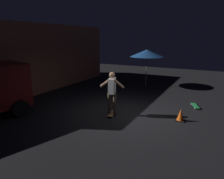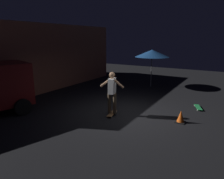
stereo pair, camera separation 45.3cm
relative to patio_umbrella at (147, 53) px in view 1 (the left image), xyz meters
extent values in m
plane|color=black|center=(-5.27, -1.09, -2.07)|extent=(28.00, 28.00, 0.00)
cube|color=#B76B4C|center=(-3.79, 6.71, -0.18)|extent=(11.07, 4.48, 3.78)
cylinder|color=black|center=(-7.51, 2.56, -1.74)|extent=(0.70, 0.41, 0.66)
cylinder|color=black|center=(-6.91, 4.44, -1.74)|extent=(0.70, 0.41, 0.66)
cylinder|color=slate|center=(0.00, 0.00, -0.97)|extent=(0.05, 0.05, 2.20)
cone|color=#1E4C8C|center=(0.00, 0.00, 0.00)|extent=(2.10, 2.10, 0.45)
cube|color=olive|center=(-5.69, -0.52, -2.01)|extent=(0.80, 0.37, 0.02)
sphere|color=silver|center=(-5.42, -0.37, -2.05)|extent=(0.05, 0.05, 0.05)
sphere|color=silver|center=(-5.38, -0.53, -2.05)|extent=(0.05, 0.05, 0.05)
sphere|color=silver|center=(-6.00, -0.50, -2.05)|extent=(0.05, 0.05, 0.05)
sphere|color=silver|center=(-5.97, -0.66, -2.05)|extent=(0.05, 0.05, 0.05)
cube|color=green|center=(-3.10, -3.36, -2.01)|extent=(0.80, 0.47, 0.02)
sphere|color=silver|center=(-3.34, -3.55, -2.05)|extent=(0.05, 0.05, 0.05)
sphere|color=silver|center=(-3.41, -3.39, -2.05)|extent=(0.05, 0.05, 0.05)
sphere|color=silver|center=(-2.79, -3.33, -2.05)|extent=(0.05, 0.05, 0.05)
sphere|color=silver|center=(-2.85, -3.17, -2.05)|extent=(0.05, 0.05, 0.05)
cylinder|color=brown|center=(-5.72, -0.41, -1.59)|extent=(0.14, 0.14, 0.82)
cylinder|color=brown|center=(-5.67, -0.62, -1.59)|extent=(0.14, 0.14, 0.82)
cube|color=white|center=(-5.69, -0.52, -0.88)|extent=(0.42, 0.30, 0.60)
sphere|color=#936B4C|center=(-5.69, -0.52, -0.45)|extent=(0.23, 0.23, 0.23)
cylinder|color=#936B4C|center=(-5.74, -0.30, -0.73)|extent=(0.21, 0.55, 0.46)
cylinder|color=#936B4C|center=(-5.64, -0.73, -0.73)|extent=(0.21, 0.55, 0.46)
cube|color=black|center=(-5.07, -3.06, -2.06)|extent=(0.34, 0.34, 0.03)
cone|color=#EA5914|center=(-5.07, -3.06, -1.84)|extent=(0.28, 0.28, 0.46)
camera|label=1|loc=(-12.72, -4.19, 0.95)|focal=33.58mm
camera|label=2|loc=(-12.49, -4.59, 0.95)|focal=33.58mm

